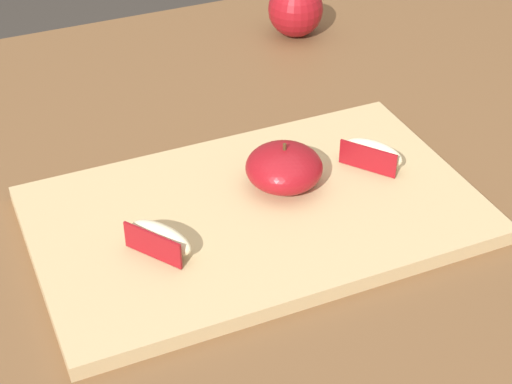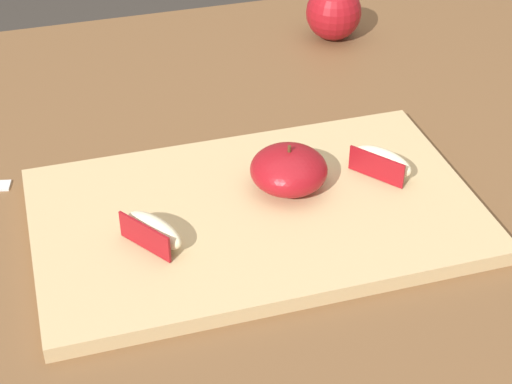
{
  "view_description": "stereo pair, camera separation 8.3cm",
  "coord_description": "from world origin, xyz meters",
  "px_view_note": "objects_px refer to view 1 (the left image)",
  "views": [
    {
      "loc": [
        -0.24,
        -0.67,
        1.28
      ],
      "look_at": [
        0.02,
        -0.06,
        0.79
      ],
      "focal_mm": 58.2,
      "sensor_mm": 36.0,
      "label": 1
    },
    {
      "loc": [
        -0.17,
        -0.7,
        1.28
      ],
      "look_at": [
        0.02,
        -0.06,
        0.79
      ],
      "focal_mm": 58.2,
      "sensor_mm": 36.0,
      "label": 2
    }
  ],
  "objects_px": {
    "apple_wedge_left": "(160,239)",
    "whole_apple_red_delicious": "(296,9)",
    "apple_wedge_back": "(372,154)",
    "cutting_board": "(256,214)",
    "apple_half_skin_up": "(284,167)"
  },
  "relations": [
    {
      "from": "cutting_board",
      "to": "apple_half_skin_up",
      "type": "relative_size",
      "value": 5.56
    },
    {
      "from": "apple_half_skin_up",
      "to": "apple_wedge_left",
      "type": "xyz_separation_m",
      "value": [
        -0.15,
        -0.05,
        -0.01
      ]
    },
    {
      "from": "apple_wedge_back",
      "to": "whole_apple_red_delicious",
      "type": "bearing_deg",
      "value": 77.3
    },
    {
      "from": "apple_wedge_back",
      "to": "whole_apple_red_delicious",
      "type": "xyz_separation_m",
      "value": [
        0.08,
        0.36,
        0.01
      ]
    },
    {
      "from": "cutting_board",
      "to": "apple_wedge_back",
      "type": "xyz_separation_m",
      "value": [
        0.15,
        0.02,
        0.02
      ]
    },
    {
      "from": "cutting_board",
      "to": "apple_half_skin_up",
      "type": "xyz_separation_m",
      "value": [
        0.04,
        0.03,
        0.03
      ]
    },
    {
      "from": "apple_half_skin_up",
      "to": "whole_apple_red_delicious",
      "type": "height_order",
      "value": "whole_apple_red_delicious"
    },
    {
      "from": "apple_wedge_back",
      "to": "whole_apple_red_delicious",
      "type": "distance_m",
      "value": 0.37
    },
    {
      "from": "cutting_board",
      "to": "whole_apple_red_delicious",
      "type": "bearing_deg",
      "value": 59.08
    },
    {
      "from": "apple_wedge_left",
      "to": "apple_wedge_back",
      "type": "bearing_deg",
      "value": 10.24
    },
    {
      "from": "apple_wedge_back",
      "to": "whole_apple_red_delicious",
      "type": "height_order",
      "value": "whole_apple_red_delicious"
    },
    {
      "from": "apple_wedge_back",
      "to": "apple_half_skin_up",
      "type": "bearing_deg",
      "value": 177.32
    },
    {
      "from": "apple_wedge_left",
      "to": "apple_half_skin_up",
      "type": "bearing_deg",
      "value": 18.45
    },
    {
      "from": "apple_wedge_back",
      "to": "cutting_board",
      "type": "bearing_deg",
      "value": -172.01
    },
    {
      "from": "apple_wedge_left",
      "to": "whole_apple_red_delicious",
      "type": "height_order",
      "value": "whole_apple_red_delicious"
    }
  ]
}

